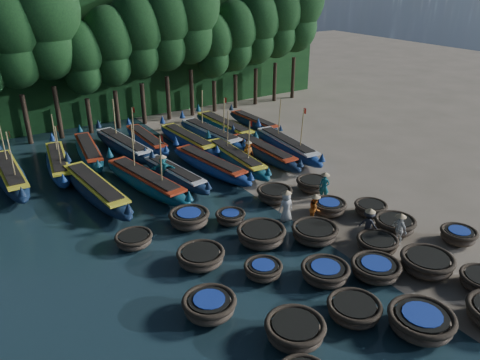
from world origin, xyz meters
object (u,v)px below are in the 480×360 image
coracle_19 (371,208)px  long_boat_10 (58,163)px  coracle_24 (312,184)px  fisherman_4 (399,228)px  coracle_2 (421,321)px  long_boat_6 (235,158)px  fisherman_0 (286,205)px  coracle_20 (134,240)px  coracle_7 (376,269)px  fisherman_6 (248,151)px  coracle_23 (275,194)px  long_boat_12 (124,145)px  fisherman_2 (315,208)px  long_boat_17 (254,122)px  fisherman_1 (324,185)px  coracle_15 (201,257)px  long_boat_15 (211,134)px  fisherman_3 (369,224)px  coracle_5 (295,330)px  coracle_10 (209,306)px  long_boat_7 (263,151)px  long_boat_4 (174,174)px  long_boat_11 (89,151)px  coracle_14 (395,225)px  long_boat_9 (10,175)px  coracle_12 (325,272)px  coracle_21 (189,218)px  long_boat_16 (225,127)px  long_boat_3 (146,181)px  long_boat_14 (188,140)px  long_boat_5 (210,165)px  coracle_6 (354,310)px  fisherman_5 (163,169)px  long_boat_2 (95,189)px  coracle_16 (261,235)px  coracle_13 (377,244)px  long_boat_13 (146,140)px  coracle_17 (315,233)px

coracle_19 → long_boat_10: size_ratio=0.23×
coracle_24 → fisherman_4: (-0.43, -6.68, 0.40)m
coracle_2 → coracle_24: size_ratio=1.49×
long_boat_6 → fisherman_0: bearing=-100.6°
coracle_20 → coracle_24: coracle_24 is taller
coracle_2 → long_boat_10: (-7.28, 22.53, 0.08)m
coracle_7 → fisherman_6: fisherman_6 is taller
coracle_23 → long_boat_6: size_ratio=0.25×
long_boat_12 → fisherman_2: bearing=-78.8°
long_boat_17 → fisherman_1: fisherman_1 is taller
coracle_15 → long_boat_15: (8.50, 13.93, 0.16)m
fisherman_3 → fisherman_6: bearing=-24.3°
coracle_5 → coracle_10: (-1.87, 2.80, -0.01)m
long_boat_7 → fisherman_3: 11.45m
long_boat_4 → long_boat_11: long_boat_11 is taller
coracle_7 → long_boat_10: bearing=113.7°
long_boat_7 → coracle_5: bearing=-121.6°
coracle_14 → long_boat_6: long_boat_6 is taller
long_boat_9 → fisherman_2: size_ratio=5.28×
coracle_12 → coracle_21: coracle_21 is taller
long_boat_16 → long_boat_7: bearing=-96.3°
long_boat_6 → long_boat_17: (5.70, 6.04, -0.07)m
long_boat_4 → long_boat_17: long_boat_4 is taller
coracle_20 → fisherman_3: (9.87, -5.55, 0.45)m
long_boat_15 → long_boat_11: bearing=165.2°
coracle_7 → long_boat_3: size_ratio=0.26×
coracle_10 → long_boat_6: size_ratio=0.30×
coracle_2 → coracle_23: size_ratio=1.42×
long_boat_17 → long_boat_4: bearing=-150.2°
coracle_14 → fisherman_4: bearing=-131.6°
coracle_20 → long_boat_6: bearing=31.4°
coracle_2 → long_boat_4: size_ratio=0.39×
long_boat_14 → long_boat_5: bearing=-103.7°
long_boat_14 → long_boat_16: size_ratio=0.94×
coracle_6 → fisherman_5: (-0.76, 15.38, 0.47)m
coracle_24 → long_boat_2: 12.59m
coracle_16 → coracle_13: bearing=-39.6°
coracle_19 → long_boat_15: long_boat_15 is taller
coracle_24 → long_boat_9: (-14.81, 10.90, 0.16)m
coracle_19 → coracle_23: (-3.34, 4.09, 0.05)m
coracle_12 → fisherman_2: (3.01, 4.10, 0.39)m
long_boat_6 → long_boat_9: bearing=161.0°
coracle_21 → long_boat_14: size_ratio=0.25×
fisherman_0 → fisherman_4: 5.64m
long_boat_13 → long_boat_16: size_ratio=0.86×
coracle_7 → fisherman_2: (1.02, 5.08, 0.40)m
long_boat_7 → long_boat_17: size_ratio=1.14×
coracle_13 → fisherman_2: bearing=99.5°
coracle_17 → coracle_24: (3.60, 4.30, -0.00)m
long_boat_4 → long_boat_14: 6.10m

